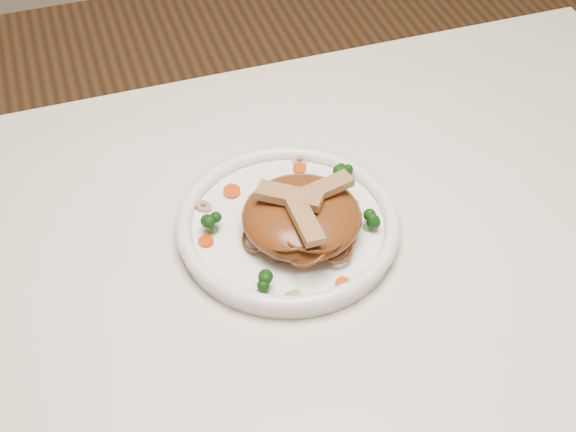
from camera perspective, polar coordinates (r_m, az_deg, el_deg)
name	(u,v)px	position (r m, az deg, el deg)	size (l,w,h in m)	color
table	(312,313)	(1.02, 1.71, -6.92)	(1.20, 0.80, 0.75)	beige
plate	(288,229)	(0.97, 0.00, -0.91)	(0.27, 0.27, 0.02)	white
noodle_mound	(302,216)	(0.94, 0.99, -0.03)	(0.14, 0.14, 0.05)	brown
chicken_a	(325,188)	(0.93, 2.68, 2.02)	(0.07, 0.02, 0.01)	tan
chicken_b	(289,196)	(0.92, 0.10, 1.44)	(0.08, 0.02, 0.01)	tan
chicken_c	(305,220)	(0.89, 1.19, -0.29)	(0.07, 0.02, 0.01)	tan
broccoli_0	(344,173)	(1.01, 4.03, 3.10)	(0.02, 0.02, 0.03)	#0E3C0C
broccoli_1	(212,220)	(0.95, -5.45, -0.32)	(0.03, 0.03, 0.03)	#0E3C0C
broccoli_2	(262,283)	(0.88, -1.90, -4.83)	(0.03, 0.03, 0.03)	#0E3C0C
broccoli_3	(368,220)	(0.95, 5.77, -0.30)	(0.02, 0.02, 0.03)	#0E3C0C
carrot_0	(299,169)	(1.03, 0.82, 3.39)	(0.02, 0.02, 0.01)	red
carrot_1	(206,241)	(0.95, -5.88, -1.80)	(0.02, 0.02, 0.01)	red
carrot_2	(352,204)	(0.99, 4.56, 0.83)	(0.02, 0.02, 0.01)	red
carrot_3	(232,192)	(1.00, -4.03, 1.75)	(0.02, 0.02, 0.01)	red
carrot_4	(343,284)	(0.90, 3.93, -4.85)	(0.02, 0.02, 0.01)	red
mushroom_0	(292,298)	(0.88, 0.26, -5.89)	(0.02, 0.02, 0.01)	tan
mushroom_1	(345,172)	(1.03, 4.11, 3.15)	(0.02, 0.02, 0.01)	tan
mushroom_2	(204,207)	(0.99, -6.04, 0.66)	(0.02, 0.02, 0.01)	tan
mushroom_3	(300,162)	(1.04, 0.84, 3.91)	(0.02, 0.02, 0.01)	tan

